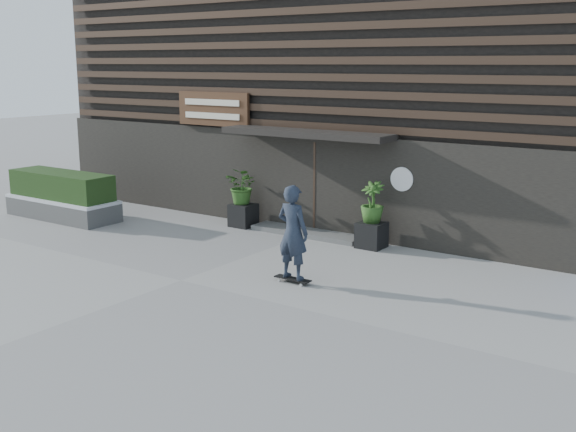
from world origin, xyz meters
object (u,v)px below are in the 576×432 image
Objects in this scene: raised_bed at (63,209)px; skateboarder at (293,232)px; planter_pot_right at (372,235)px; planter_pot_left at (243,215)px.

skateboarder is at bearing -8.04° from raised_bed.
planter_pot_right is 0.31× the size of skateboarder.
skateboarder reaches higher than planter_pot_right.
planter_pot_right is 3.34m from skateboarder.
planter_pot_left is 0.31× the size of skateboarder.
planter_pot_left is 0.17× the size of raised_bed.
raised_bed is (-8.55, -2.05, -0.05)m from planter_pot_right.
planter_pot_left is 3.80m from planter_pot_right.
planter_pot_left and planter_pot_right have the same top height.
planter_pot_left is 5.18m from raised_bed.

